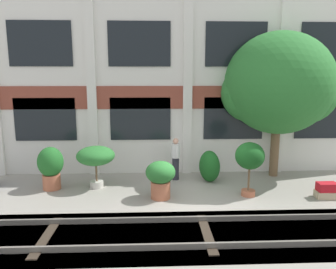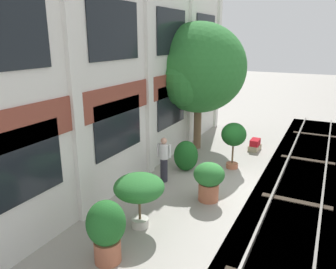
% 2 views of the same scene
% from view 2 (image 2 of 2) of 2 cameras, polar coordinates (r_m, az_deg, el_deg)
% --- Properties ---
extents(ground_plane, '(80.00, 80.00, 0.00)m').
position_cam_2_polar(ground_plane, '(11.56, 10.38, -9.07)').
color(ground_plane, '#9E998E').
extents(apartment_facade, '(15.38, 0.64, 7.53)m').
position_cam_2_polar(apartment_facade, '(11.85, -4.59, 10.73)').
color(apartment_facade, silver).
rests_on(apartment_facade, ground).
extents(rail_tracks, '(23.02, 2.80, 0.43)m').
position_cam_2_polar(rail_tracks, '(11.29, 21.34, -11.43)').
color(rail_tracks, '#5B5449').
rests_on(rail_tracks, ground).
extents(broadleaf_tree, '(4.31, 4.10, 5.61)m').
position_cam_2_polar(broadleaf_tree, '(14.58, 5.40, 11.05)').
color(broadleaf_tree, brown).
rests_on(broadleaf_tree, ground).
extents(potted_plant_glazed_jar, '(0.97, 0.97, 1.24)m').
position_cam_2_polar(potted_plant_glazed_jar, '(10.35, 7.14, -7.65)').
color(potted_plant_glazed_jar, '#B76647').
rests_on(potted_plant_glazed_jar, ground).
extents(potted_plant_terracotta_small, '(0.96, 0.96, 1.82)m').
position_cam_2_polar(potted_plant_terracotta_small, '(12.82, 11.37, -0.25)').
color(potted_plant_terracotta_small, '#B76647').
rests_on(potted_plant_terracotta_small, ground).
extents(potted_plant_tall_urn, '(1.35, 1.35, 1.51)m').
position_cam_2_polar(potted_plant_tall_urn, '(8.77, -5.05, -9.38)').
color(potted_plant_tall_urn, beige).
rests_on(potted_plant_tall_urn, ground).
extents(potted_plant_square_trough, '(0.74, 0.49, 0.52)m').
position_cam_2_polar(potted_plant_square_trough, '(15.40, 14.89, -1.78)').
color(potted_plant_square_trough, tan).
rests_on(potted_plant_square_trough, ground).
extents(potted_plant_fluted_column, '(0.89, 0.89, 1.52)m').
position_cam_2_polar(potted_plant_fluted_column, '(7.74, -10.69, -15.80)').
color(potted_plant_fluted_column, '#B76647').
rests_on(potted_plant_fluted_column, ground).
extents(resident_by_doorway, '(0.34, 0.52, 1.63)m').
position_cam_2_polar(resident_by_doorway, '(11.53, -0.72, -4.16)').
color(resident_by_doorway, '#282833').
rests_on(resident_by_doorway, ground).
extents(topiary_hedge, '(1.04, 1.14, 1.19)m').
position_cam_2_polar(topiary_hedge, '(12.57, 3.14, -3.72)').
color(topiary_hedge, '#19561E').
rests_on(topiary_hedge, ground).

